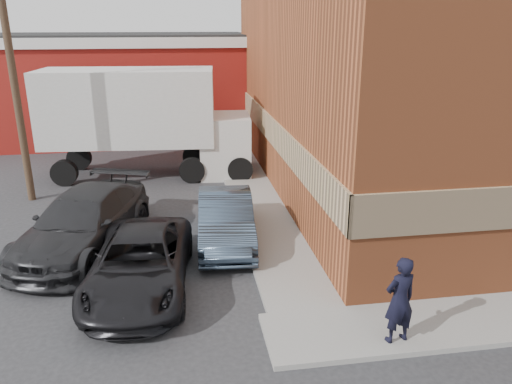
{
  "coord_description": "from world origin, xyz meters",
  "views": [
    {
      "loc": [
        -2.04,
        -9.39,
        6.22
      ],
      "look_at": [
        -0.06,
        3.12,
        1.88
      ],
      "focal_mm": 35.0,
      "sensor_mm": 36.0,
      "label": 1
    }
  ],
  "objects_px": {
    "sedan": "(226,219)",
    "suv_b": "(84,222)",
    "box_truck": "(151,116)",
    "brick_building": "(451,64)",
    "suv_a": "(140,263)",
    "warehouse": "(105,86)",
    "utility_pole": "(12,67)",
    "man": "(400,300)"
  },
  "relations": [
    {
      "from": "brick_building",
      "to": "suv_b",
      "type": "bearing_deg",
      "value": -160.66
    },
    {
      "from": "suv_b",
      "to": "suv_a",
      "type": "bearing_deg",
      "value": -38.63
    },
    {
      "from": "utility_pole",
      "to": "sedan",
      "type": "height_order",
      "value": "utility_pole"
    },
    {
      "from": "box_truck",
      "to": "suv_a",
      "type": "bearing_deg",
      "value": -85.28
    },
    {
      "from": "suv_b",
      "to": "box_truck",
      "type": "height_order",
      "value": "box_truck"
    },
    {
      "from": "brick_building",
      "to": "suv_a",
      "type": "xyz_separation_m",
      "value": [
        -11.61,
        -7.26,
        -3.99
      ]
    },
    {
      "from": "man",
      "to": "sedan",
      "type": "bearing_deg",
      "value": -74.43
    },
    {
      "from": "utility_pole",
      "to": "box_truck",
      "type": "xyz_separation_m",
      "value": [
        4.36,
        2.43,
        -2.2
      ]
    },
    {
      "from": "utility_pole",
      "to": "sedan",
      "type": "relative_size",
      "value": 2.02
    },
    {
      "from": "utility_pole",
      "to": "warehouse",
      "type": "bearing_deg",
      "value": 82.23
    },
    {
      "from": "warehouse",
      "to": "utility_pole",
      "type": "height_order",
      "value": "utility_pole"
    },
    {
      "from": "warehouse",
      "to": "utility_pole",
      "type": "relative_size",
      "value": 1.81
    },
    {
      "from": "warehouse",
      "to": "suv_a",
      "type": "height_order",
      "value": "warehouse"
    },
    {
      "from": "man",
      "to": "box_truck",
      "type": "distance_m",
      "value": 13.91
    },
    {
      "from": "box_truck",
      "to": "utility_pole",
      "type": "bearing_deg",
      "value": -146.3
    },
    {
      "from": "man",
      "to": "sedan",
      "type": "xyz_separation_m",
      "value": [
        -2.88,
        5.53,
        -0.31
      ]
    },
    {
      "from": "suv_b",
      "to": "box_truck",
      "type": "distance_m",
      "value": 7.51
    },
    {
      "from": "sedan",
      "to": "suv_b",
      "type": "distance_m",
      "value": 4.03
    },
    {
      "from": "brick_building",
      "to": "suv_b",
      "type": "height_order",
      "value": "brick_building"
    },
    {
      "from": "warehouse",
      "to": "sedan",
      "type": "distance_m",
      "value": 16.8
    },
    {
      "from": "man",
      "to": "utility_pole",
      "type": "bearing_deg",
      "value": -59.22
    },
    {
      "from": "sedan",
      "to": "man",
      "type": "bearing_deg",
      "value": -58.79
    },
    {
      "from": "sedan",
      "to": "suv_b",
      "type": "relative_size",
      "value": 0.78
    },
    {
      "from": "warehouse",
      "to": "man",
      "type": "bearing_deg",
      "value": -69.28
    },
    {
      "from": "utility_pole",
      "to": "sedan",
      "type": "distance_m",
      "value": 9.19
    },
    {
      "from": "man",
      "to": "box_truck",
      "type": "relative_size",
      "value": 0.2
    },
    {
      "from": "man",
      "to": "sedan",
      "type": "distance_m",
      "value": 6.25
    },
    {
      "from": "sedan",
      "to": "utility_pole",
      "type": "bearing_deg",
      "value": 147.85
    },
    {
      "from": "brick_building",
      "to": "utility_pole",
      "type": "bearing_deg",
      "value": 179.98
    },
    {
      "from": "man",
      "to": "suv_a",
      "type": "bearing_deg",
      "value": -42.79
    },
    {
      "from": "brick_building",
      "to": "sedan",
      "type": "bearing_deg",
      "value": -152.53
    },
    {
      "from": "man",
      "to": "box_truck",
      "type": "xyz_separation_m",
      "value": [
        -5.22,
        12.8,
        1.51
      ]
    },
    {
      "from": "man",
      "to": "warehouse",
      "type": "bearing_deg",
      "value": -81.24
    },
    {
      "from": "brick_building",
      "to": "sedan",
      "type": "relative_size",
      "value": 4.1
    },
    {
      "from": "brick_building",
      "to": "warehouse",
      "type": "relative_size",
      "value": 1.12
    },
    {
      "from": "brick_building",
      "to": "suv_a",
      "type": "relative_size",
      "value": 3.68
    },
    {
      "from": "sedan",
      "to": "box_truck",
      "type": "height_order",
      "value": "box_truck"
    },
    {
      "from": "brick_building",
      "to": "box_truck",
      "type": "bearing_deg",
      "value": 168.19
    },
    {
      "from": "sedan",
      "to": "suv_a",
      "type": "bearing_deg",
      "value": -129.99
    },
    {
      "from": "sedan",
      "to": "brick_building",
      "type": "bearing_deg",
      "value": 31.14
    },
    {
      "from": "brick_building",
      "to": "warehouse",
      "type": "distance_m",
      "value": 18.3
    },
    {
      "from": "warehouse",
      "to": "man",
      "type": "relative_size",
      "value": 8.85
    }
  ]
}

